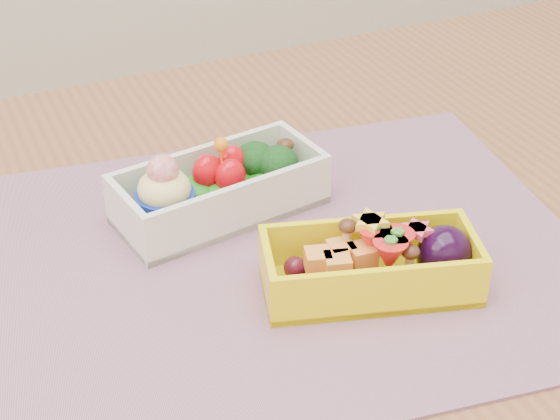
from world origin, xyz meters
name	(u,v)px	position (x,y,z in m)	size (l,w,h in m)	color
table	(348,366)	(0.00, 0.00, 0.65)	(1.20, 0.80, 0.75)	brown
placemat	(274,258)	(-0.05, 0.04, 0.75)	(0.47, 0.36, 0.00)	#A16F90
bento_white	(219,189)	(-0.06, 0.11, 0.78)	(0.18, 0.10, 0.07)	silver
bento_yellow	(375,264)	(0.00, -0.03, 0.77)	(0.16, 0.11, 0.05)	yellow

